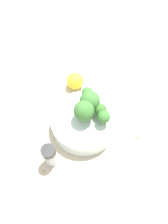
% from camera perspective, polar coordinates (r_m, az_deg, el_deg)
% --- Properties ---
extents(ground_plane, '(3.00, 3.00, 0.00)m').
position_cam_1_polar(ground_plane, '(0.64, 0.00, -3.76)').
color(ground_plane, beige).
extents(bowl, '(0.18, 0.18, 0.05)m').
position_cam_1_polar(bowl, '(0.62, 0.00, -2.74)').
color(bowl, silver).
rests_on(bowl, ground_plane).
extents(broccoli_floret_0, '(0.05, 0.05, 0.07)m').
position_cam_1_polar(broccoli_floret_0, '(0.57, 0.12, 0.65)').
color(broccoli_floret_0, '#84AD66').
rests_on(broccoli_floret_0, bowl).
extents(broccoli_floret_1, '(0.03, 0.03, 0.05)m').
position_cam_1_polar(broccoli_floret_1, '(0.57, 5.17, -1.38)').
color(broccoli_floret_1, '#7A9E5B').
rests_on(broccoli_floret_1, bowl).
extents(broccoli_floret_2, '(0.06, 0.06, 0.07)m').
position_cam_1_polar(broccoli_floret_2, '(0.58, 1.53, 2.84)').
color(broccoli_floret_2, '#7A9E5B').
rests_on(broccoli_floret_2, bowl).
extents(broccoli_floret_3, '(0.03, 0.03, 0.05)m').
position_cam_1_polar(broccoli_floret_3, '(0.58, 4.39, 0.38)').
color(broccoli_floret_3, '#84AD66').
rests_on(broccoli_floret_3, bowl).
extents(broccoli_floret_4, '(0.03, 0.03, 0.05)m').
position_cam_1_polar(broccoli_floret_4, '(0.61, 0.84, 4.84)').
color(broccoli_floret_4, '#84AD66').
rests_on(broccoli_floret_4, bowl).
extents(pepper_shaker, '(0.04, 0.04, 0.08)m').
position_cam_1_polar(pepper_shaker, '(0.57, -8.91, -11.17)').
color(pepper_shaker, '#B2B7BC').
rests_on(pepper_shaker, ground_plane).
extents(lemon_wedge, '(0.05, 0.05, 0.05)m').
position_cam_1_polar(lemon_wedge, '(0.70, -2.11, 8.13)').
color(lemon_wedge, yellow).
rests_on(lemon_wedge, ground_plane).
extents(almond_crumb_0, '(0.01, 0.01, 0.01)m').
position_cam_1_polar(almond_crumb_0, '(0.60, -10.44, -14.93)').
color(almond_crumb_0, '#AD7F4C').
rests_on(almond_crumb_0, ground_plane).
extents(almond_crumb_1, '(0.01, 0.01, 0.01)m').
position_cam_1_polar(almond_crumb_1, '(0.70, -1.10, 5.33)').
color(almond_crumb_1, tan).
rests_on(almond_crumb_1, ground_plane).
extents(almond_crumb_2, '(0.01, 0.01, 0.01)m').
position_cam_1_polar(almond_crumb_2, '(0.64, 13.87, -6.45)').
color(almond_crumb_2, olive).
rests_on(almond_crumb_2, ground_plane).
extents(almond_crumb_3, '(0.01, 0.01, 0.01)m').
position_cam_1_polar(almond_crumb_3, '(0.69, 4.37, 3.64)').
color(almond_crumb_3, olive).
rests_on(almond_crumb_3, ground_plane).
extents(almond_crumb_4, '(0.01, 0.00, 0.01)m').
position_cam_1_polar(almond_crumb_4, '(0.68, 12.11, 0.29)').
color(almond_crumb_4, tan).
rests_on(almond_crumb_4, ground_plane).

